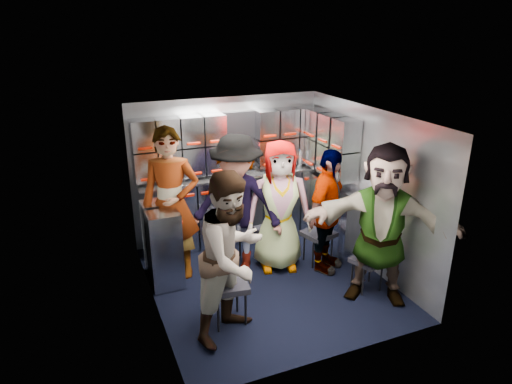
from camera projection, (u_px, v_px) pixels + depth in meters
name	position (u px, v px, depth m)	size (l,w,h in m)	color
floor	(268.00, 282.00, 5.76)	(3.00, 3.00, 0.00)	black
wall_back	(227.00, 169.00, 6.69)	(2.80, 0.04, 2.10)	gray
wall_left	(150.00, 224.00, 4.89)	(0.04, 3.00, 2.10)	gray
wall_right	(368.00, 189.00, 5.89)	(0.04, 3.00, 2.10)	gray
ceiling	(270.00, 117.00, 5.02)	(2.80, 3.00, 0.02)	silver
cart_bank_back	(233.00, 209.00, 6.70)	(2.68, 0.38, 0.99)	#A4AAB4
cart_bank_left	(162.00, 244.00, 5.64)	(0.38, 0.76, 0.99)	#A4AAB4
counter	(232.00, 175.00, 6.52)	(2.68, 0.42, 0.03)	#AEB1B6
locker_bank_back	(230.00, 142.00, 6.40)	(2.68, 0.28, 0.82)	#A4AAB4
locker_bank_right	(331.00, 144.00, 6.29)	(0.28, 1.00, 0.82)	#A4AAB4
right_cabinet	(331.00, 213.00, 6.55)	(0.28, 1.20, 1.00)	#A4AAB4
coffee_niche	(241.00, 141.00, 6.52)	(0.46, 0.16, 0.84)	black
red_latch_strip	(237.00, 189.00, 6.39)	(2.60, 0.02, 0.03)	#931202
jump_seat_near_left	(227.00, 287.00, 4.85)	(0.47, 0.45, 0.50)	black
jump_seat_mid_left	(233.00, 234.00, 6.08)	(0.48, 0.47, 0.48)	black
jump_seat_center	(273.00, 232.00, 6.15)	(0.46, 0.45, 0.48)	black
jump_seat_mid_right	(318.00, 235.00, 6.09)	(0.47, 0.45, 0.46)	black
jump_seat_near_right	(368.00, 261.00, 5.49)	(0.45, 0.44, 0.42)	black
attendant_standing	(171.00, 205.00, 5.60)	(0.71, 0.46, 1.94)	black
attendant_arc_a	(232.00, 256.00, 4.53)	(0.87, 0.68, 1.79)	black
attendant_arc_b	(237.00, 205.00, 5.75)	(1.18, 0.68, 1.82)	black
attendant_arc_c	(279.00, 206.00, 5.84)	(0.84, 0.55, 1.73)	black
attendant_arc_d	(327.00, 212.00, 5.79)	(0.96, 0.40, 1.63)	black
attendant_arc_e	(382.00, 225.00, 5.13)	(1.74, 0.55, 1.88)	black
bottle_left	(159.00, 176.00, 6.05)	(0.07, 0.07, 0.26)	white
bottle_mid	(193.00, 171.00, 6.21)	(0.06, 0.06, 0.27)	white
bottle_right	(299.00, 159.00, 6.80)	(0.07, 0.07, 0.26)	white
cup_left	(167.00, 180.00, 6.10)	(0.09, 0.09, 0.11)	tan
cup_right	(282.00, 166.00, 6.71)	(0.08, 0.08, 0.11)	tan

